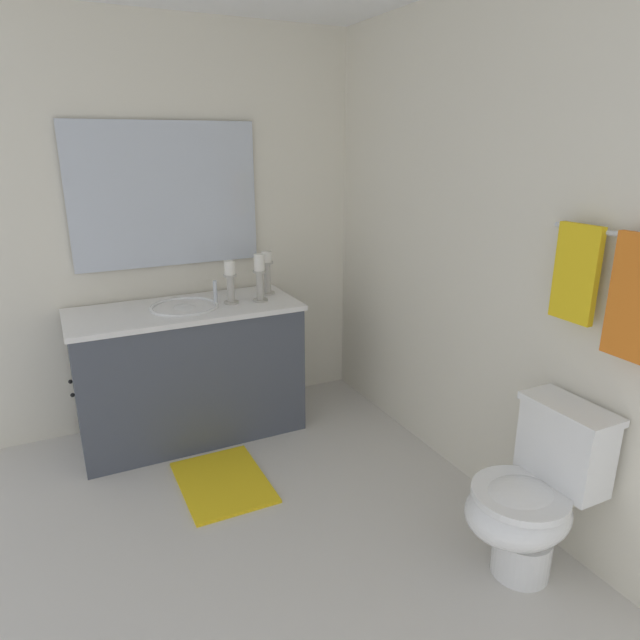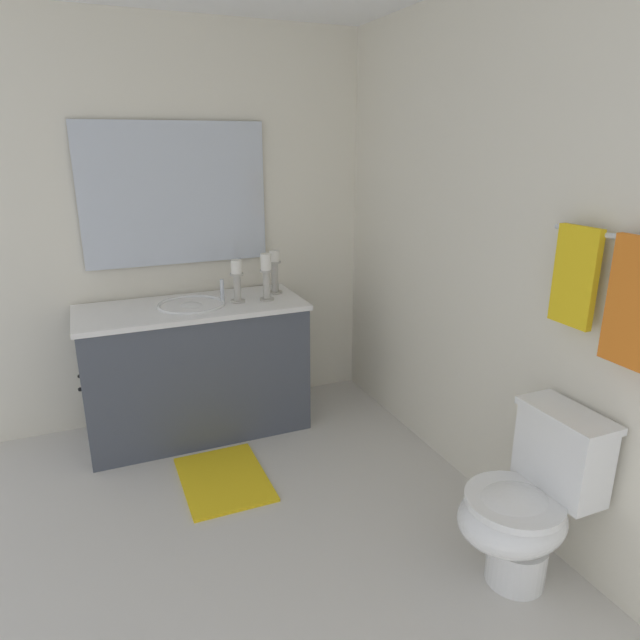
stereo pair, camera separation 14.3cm
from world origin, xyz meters
The scene contains 14 objects.
floor centered at (0.00, 0.00, -0.01)m, with size 3.11×2.64×0.02m, color beige.
wall_back centered at (0.00, 1.32, 1.23)m, with size 3.11×0.04×2.45m, color silver.
wall_left centered at (-1.55, 0.00, 1.23)m, with size 0.04×2.64×2.45m, color silver.
vanity_cabinet centered at (-1.23, 0.08, 0.41)m, with size 0.58×1.34×0.82m.
sink_basin centered at (-1.23, 0.08, 0.78)m, with size 0.40×0.40×0.24m.
mirror centered at (-1.51, 0.08, 1.45)m, with size 0.02×1.11×0.85m, color silver.
candle_holder_tall centered at (-1.30, 0.63, 0.97)m, with size 0.09×0.09×0.27m.
candle_holder_short centered at (-1.16, 0.53, 0.98)m, with size 0.09×0.09×0.29m.
candle_holder_mid centered at (-1.19, 0.35, 0.96)m, with size 0.09×0.09×0.26m.
toilet centered at (0.59, 1.04, 0.37)m, with size 0.39×0.54×0.75m.
towel_bar centered at (0.62, 1.26, 1.43)m, with size 0.02×0.02×0.56m, color silver.
towel_near_vanity centered at (0.48, 1.24, 1.26)m, with size 0.19×0.03×0.39m, color yellow.
towel_center centered at (0.76, 1.24, 1.23)m, with size 0.24×0.03×0.46m, color orange.
bath_mat centered at (-0.60, 0.08, 0.01)m, with size 0.60×0.44×0.02m, color yellow.
Camera 2 is at (2.02, -0.47, 1.76)m, focal length 31.44 mm.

